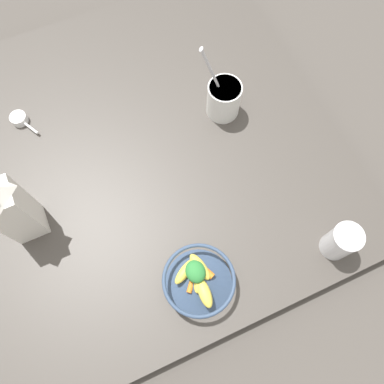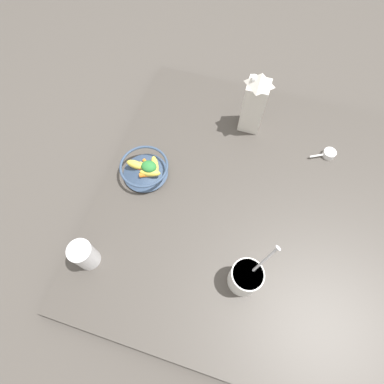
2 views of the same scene
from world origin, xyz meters
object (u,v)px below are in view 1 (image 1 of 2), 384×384
object	(u,v)px
milk_carton	(10,209)
yogurt_tub	(224,98)
fruit_bowl	(198,280)
drinking_cup	(341,241)

from	to	relation	value
milk_carton	yogurt_tub	distance (m)	0.67
milk_carton	yogurt_tub	xyz separation A→B (m)	(0.66, 0.12, -0.07)
fruit_bowl	yogurt_tub	xyz separation A→B (m)	(0.29, 0.46, 0.03)
drinking_cup	fruit_bowl	bearing A→B (deg)	170.43
yogurt_tub	drinking_cup	distance (m)	0.53
yogurt_tub	fruit_bowl	bearing A→B (deg)	-122.44
drinking_cup	milk_carton	bearing A→B (deg)	151.59
milk_carton	drinking_cup	size ratio (longest dim) A/B	2.29
yogurt_tub	drinking_cup	world-z (taller)	yogurt_tub
yogurt_tub	drinking_cup	bearing A→B (deg)	-80.60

